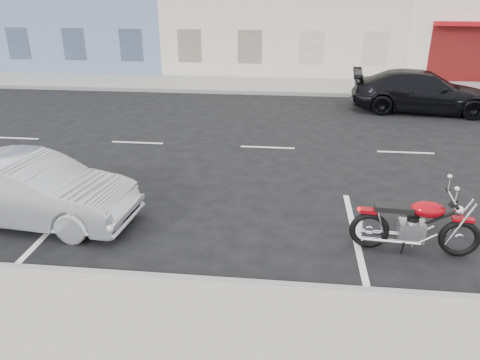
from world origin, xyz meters
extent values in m
plane|color=black|center=(0.00, 0.00, 0.00)|extent=(120.00, 120.00, 0.00)
cube|color=gray|center=(-5.00, -8.70, 0.07)|extent=(80.00, 3.40, 0.15)
cube|color=gray|center=(-5.00, 8.70, 0.07)|extent=(80.00, 3.40, 0.15)
cube|color=gray|center=(-5.00, -7.00, 0.08)|extent=(80.00, 0.12, 0.16)
cube|color=gray|center=(-5.00, 7.00, 0.08)|extent=(80.00, 0.12, 0.16)
torus|color=black|center=(0.98, -5.53, 0.34)|extent=(0.73, 0.17, 0.72)
cube|color=#95050E|center=(0.93, -5.53, 0.74)|extent=(0.33, 0.20, 0.06)
cube|color=gray|center=(1.70, -5.59, 0.41)|extent=(0.47, 0.36, 0.37)
ellipsoid|color=#95050E|center=(1.92, -5.60, 0.86)|extent=(0.63, 0.41, 0.29)
cube|color=black|center=(1.35, -5.56, 0.84)|extent=(0.68, 0.33, 0.10)
cylinder|color=silver|center=(1.34, -5.71, 0.24)|extent=(1.02, 0.16, 0.09)
cylinder|color=silver|center=(1.36, -5.41, 0.24)|extent=(1.02, 0.16, 0.09)
cylinder|color=black|center=(1.94, -5.60, 0.59)|extent=(0.87, 0.12, 0.53)
imported|color=#A1A3A9|center=(-6.46, -5.18, 0.69)|extent=(4.32, 1.85, 1.38)
imported|color=black|center=(3.52, 4.86, 0.76)|extent=(5.41, 2.63, 1.52)
camera|label=1|loc=(-1.34, -13.21, 4.56)|focal=35.00mm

